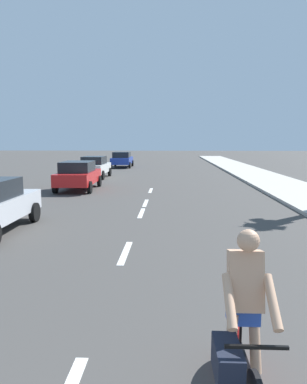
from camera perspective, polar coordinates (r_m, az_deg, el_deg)
ground_plane at (r=19.39m, az=-0.44°, el=0.28°), size 160.00×160.00×0.00m
sidewalk_strip at (r=22.34m, az=20.02°, el=1.02°), size 3.60×80.00×0.14m
lane_stripe_2 at (r=8.70m, az=-4.56°, el=-9.66°), size 0.16×1.80×0.01m
lane_stripe_3 at (r=13.27m, az=-1.95°, el=-3.39°), size 0.16×1.80×0.01m
lane_stripe_4 at (r=15.39m, az=-1.29°, el=-1.77°), size 0.16×1.80×0.01m
lane_stripe_5 at (r=19.29m, az=-0.45°, el=0.26°), size 0.16×1.80×0.01m
cyclist at (r=3.87m, az=13.91°, el=-20.42°), size 0.62×1.71×1.82m
parked_car_red at (r=19.92m, az=-11.99°, el=2.75°), size 2.06×4.28×1.57m
parked_car_white at (r=26.28m, az=-9.42°, el=4.09°), size 1.88×3.98×1.57m
parked_car_blue at (r=36.58m, az=-5.08°, el=5.30°), size 2.08×4.43×1.57m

